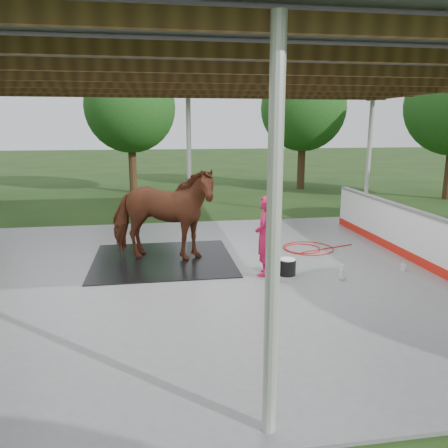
{
  "coord_description": "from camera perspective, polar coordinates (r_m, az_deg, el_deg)",
  "views": [
    {
      "loc": [
        -1.03,
        -8.36,
        2.99
      ],
      "look_at": [
        0.34,
        0.21,
        1.04
      ],
      "focal_mm": 35.0,
      "sensor_mm": 36.0,
      "label": 1
    }
  ],
  "objects": [
    {
      "name": "ground",
      "position": [
        8.94,
        -1.92,
        -6.87
      ],
      "size": [
        100.0,
        100.0,
        0.0
      ],
      "primitive_type": "plane",
      "color": "#1E3814"
    },
    {
      "name": "concrete_slab",
      "position": [
        8.93,
        -1.93,
        -6.72
      ],
      "size": [
        12.0,
        10.0,
        0.05
      ],
      "primitive_type": "cube",
      "color": "slate",
      "rests_on": "ground"
    },
    {
      "name": "pavilion_structure",
      "position": [
        8.48,
        -2.13,
        19.28
      ],
      "size": [
        12.6,
        10.6,
        4.05
      ],
      "color": "beige",
      "rests_on": "ground"
    },
    {
      "name": "dasher_board",
      "position": [
        10.36,
        24.2,
        -1.84
      ],
      "size": [
        0.16,
        8.0,
        1.15
      ],
      "color": "red",
      "rests_on": "concrete_slab"
    },
    {
      "name": "tree_belt",
      "position": [
        9.39,
        -0.92,
        17.56
      ],
      "size": [
        28.0,
        28.0,
        5.8
      ],
      "color": "#382314",
      "rests_on": "ground"
    },
    {
      "name": "rubber_mat",
      "position": [
        9.91,
        -7.94,
        -4.63
      ],
      "size": [
        3.07,
        2.88,
        0.02
      ],
      "primitive_type": "cube",
      "color": "black",
      "rests_on": "concrete_slab"
    },
    {
      "name": "horse",
      "position": [
        9.65,
        -8.13,
        1.28
      ],
      "size": [
        2.65,
        1.74,
        2.06
      ],
      "primitive_type": "imported",
      "rotation": [
        0.0,
        0.0,
        1.29
      ],
      "color": "brown",
      "rests_on": "rubber_mat"
    },
    {
      "name": "handler",
      "position": [
        8.72,
        5.34,
        -1.55
      ],
      "size": [
        0.6,
        0.69,
        1.61
      ],
      "primitive_type": "imported",
      "rotation": [
        0.0,
        0.0,
        -2.0
      ],
      "color": "#CF164A",
      "rests_on": "concrete_slab"
    },
    {
      "name": "wash_bucket",
      "position": [
        8.93,
        8.23,
        -5.53
      ],
      "size": [
        0.36,
        0.36,
        0.33
      ],
      "color": "black",
      "rests_on": "concrete_slab"
    },
    {
      "name": "soap_bottle_a",
      "position": [
        8.88,
        15.18,
        -6.1
      ],
      "size": [
        0.12,
        0.12,
        0.3
      ],
      "primitive_type": "imported",
      "rotation": [
        0.0,
        0.0,
        -0.05
      ],
      "color": "silver",
      "rests_on": "concrete_slab"
    },
    {
      "name": "soap_bottle_b",
      "position": [
        9.82,
        22.36,
        -5.1
      ],
      "size": [
        0.13,
        0.13,
        0.21
      ],
      "primitive_type": "imported",
      "rotation": [
        0.0,
        0.0,
        -0.59
      ],
      "color": "#338CD8",
      "rests_on": "concrete_slab"
    },
    {
      "name": "hose_coil",
      "position": [
        10.9,
        10.74,
        -3.13
      ],
      "size": [
        1.82,
        1.23,
        0.02
      ],
      "color": "#A8100C",
      "rests_on": "concrete_slab"
    }
  ]
}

